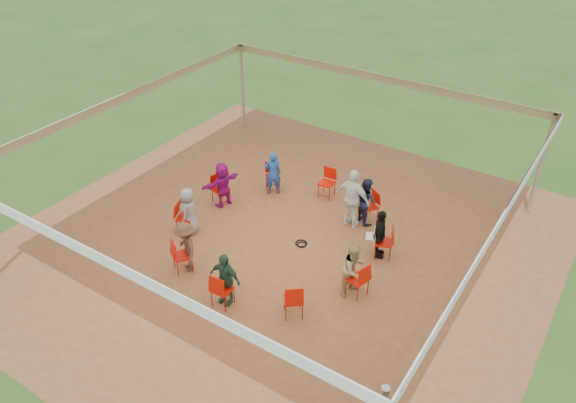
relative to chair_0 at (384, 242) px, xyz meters
The scene contains 24 objects.
ground 2.64m from the chair_0, 158.36° to the right, with size 80.00×80.00×0.00m, color #294D18.
dirt_patch 2.64m from the chair_0, 158.36° to the right, with size 13.00×13.00×0.00m, color brown.
tent 3.24m from the chair_0, 158.36° to the right, with size 10.33×10.33×3.00m.
chair_0 is the anchor object (origin of this frame).
chair_1 1.61m from the chair_0, 129.64° to the left, with size 0.42×0.44×0.90m, color red, non-canonical shape.
chair_2 3.06m from the chair_0, 147.64° to the left, with size 0.42×0.44×0.90m, color red, non-canonical shape.
chair_3 4.21m from the chair_0, 165.64° to the left, with size 0.42×0.44×0.90m, color red, non-canonical shape.
chair_4 4.95m from the chair_0, behind, with size 0.42×0.44×0.90m, color red, non-canonical shape.
chair_5 5.21m from the chair_0, 158.36° to the right, with size 0.42×0.44×0.90m, color red, non-canonical shape.
chair_6 4.95m from the chair_0, 140.36° to the right, with size 0.42×0.44×0.90m, color red, non-canonical shape.
chair_7 4.21m from the chair_0, 122.36° to the right, with size 0.42×0.44×0.90m, color red, non-canonical shape.
chair_8 3.06m from the chair_0, 104.36° to the right, with size 0.42×0.44×0.90m, color red, non-canonical shape.
chair_9 1.61m from the chair_0, 86.36° to the right, with size 0.42×0.44×0.90m, color red, non-canonical shape.
person_seated_0 0.25m from the chair_0, 158.36° to the right, with size 0.78×0.40×1.34m, color black.
person_seated_1 1.59m from the chair_0, 133.79° to the left, with size 0.65×0.37×1.34m, color #1A1F3A.
person_seated_2 4.12m from the chair_0, 166.62° to the left, with size 0.49×0.32×1.34m, color #1947A5.
person_seated_3 4.84m from the chair_0, behind, with size 1.24×0.46×1.34m, color #960F75.
person_seated_4 5.09m from the chair_0, 158.36° to the right, with size 0.65×0.37×1.34m, color gray.
person_seated_5 4.84m from the chair_0, 140.80° to the right, with size 0.86×0.43×1.34m, color #503224.
person_seated_6 4.12m from the chair_0, 123.34° to the right, with size 0.78×0.40×1.34m, color #274C37.
person_seated_7 1.59m from the chair_0, 90.51° to the right, with size 0.65×0.37×1.34m, color #9C8A5E.
standing_person 1.55m from the chair_0, 149.90° to the left, with size 1.00×0.51×1.71m, color silver.
cable_coil 2.13m from the chair_0, 160.03° to the right, with size 0.40×0.40×0.03m.
laptop 0.33m from the chair_0, 158.36° to the right, with size 0.37×0.41×0.23m.
Camera 1 is at (6.53, -9.60, 8.93)m, focal length 35.00 mm.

